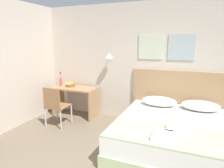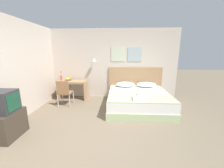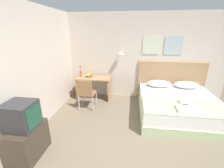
{
  "view_description": "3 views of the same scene",
  "coord_description": "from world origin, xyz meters",
  "px_view_note": "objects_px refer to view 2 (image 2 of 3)",
  "views": [
    {
      "loc": [
        1.22,
        -1.47,
        1.83
      ],
      "look_at": [
        -0.11,
        1.8,
        1.06
      ],
      "focal_mm": 32.0,
      "sensor_mm": 36.0,
      "label": 1
    },
    {
      "loc": [
        0.4,
        -2.47,
        1.8
      ],
      "look_at": [
        0.17,
        1.88,
        0.77
      ],
      "focal_mm": 22.0,
      "sensor_mm": 36.0,
      "label": 2
    },
    {
      "loc": [
        -0.2,
        -1.86,
        2.11
      ],
      "look_at": [
        -0.66,
        1.46,
        0.92
      ],
      "focal_mm": 24.0,
      "sensor_mm": 36.0,
      "label": 3
    }
  ],
  "objects_px": {
    "flower_vase": "(61,77)",
    "tv_stand": "(7,125)",
    "folded_towel_mid_bed": "(138,98)",
    "bed": "(138,100)",
    "throw_blanket": "(141,98)",
    "television": "(3,102)",
    "fruit_bowl": "(68,79)",
    "folded_towel_near_foot": "(142,95)",
    "desk": "(72,87)",
    "pillow_left": "(125,84)",
    "desk_chair": "(64,91)",
    "headboard": "(135,83)",
    "pillow_right": "(146,85)"
  },
  "relations": [
    {
      "from": "flower_vase",
      "to": "tv_stand",
      "type": "distance_m",
      "value": 2.61
    },
    {
      "from": "folded_towel_mid_bed",
      "to": "bed",
      "type": "bearing_deg",
      "value": 80.9
    },
    {
      "from": "throw_blanket",
      "to": "television",
      "type": "distance_m",
      "value": 3.24
    },
    {
      "from": "fruit_bowl",
      "to": "bed",
      "type": "bearing_deg",
      "value": -16.67
    },
    {
      "from": "folded_towel_near_foot",
      "to": "desk",
      "type": "relative_size",
      "value": 0.3
    },
    {
      "from": "pillow_left",
      "to": "folded_towel_mid_bed",
      "type": "xyz_separation_m",
      "value": [
        0.28,
        -1.46,
        -0.04
      ]
    },
    {
      "from": "desk_chair",
      "to": "tv_stand",
      "type": "relative_size",
      "value": 1.34
    },
    {
      "from": "throw_blanket",
      "to": "fruit_bowl",
      "type": "bearing_deg",
      "value": 152.28
    },
    {
      "from": "folded_towel_mid_bed",
      "to": "headboard",
      "type": "bearing_deg",
      "value": 86.23
    },
    {
      "from": "fruit_bowl",
      "to": "pillow_left",
      "type": "bearing_deg",
      "value": -0.81
    },
    {
      "from": "pillow_left",
      "to": "folded_towel_mid_bed",
      "type": "relative_size",
      "value": 2.17
    },
    {
      "from": "folded_towel_mid_bed",
      "to": "flower_vase",
      "type": "distance_m",
      "value": 3.12
    },
    {
      "from": "desk_chair",
      "to": "flower_vase",
      "type": "bearing_deg",
      "value": 117.23
    },
    {
      "from": "throw_blanket",
      "to": "folded_towel_mid_bed",
      "type": "relative_size",
      "value": 5.77
    },
    {
      "from": "bed",
      "to": "television",
      "type": "bearing_deg",
      "value": -149.23
    },
    {
      "from": "folded_towel_near_foot",
      "to": "desk",
      "type": "height_order",
      "value": "desk"
    },
    {
      "from": "pillow_right",
      "to": "fruit_bowl",
      "type": "xyz_separation_m",
      "value": [
        -2.96,
        0.03,
        0.16
      ]
    },
    {
      "from": "pillow_left",
      "to": "desk_chair",
      "type": "xyz_separation_m",
      "value": [
        -2.06,
        -0.74,
        -0.08
      ]
    },
    {
      "from": "throw_blanket",
      "to": "tv_stand",
      "type": "bearing_deg",
      "value": -158.15
    },
    {
      "from": "pillow_left",
      "to": "tv_stand",
      "type": "relative_size",
      "value": 1.08
    },
    {
      "from": "pillow_left",
      "to": "flower_vase",
      "type": "xyz_separation_m",
      "value": [
        -2.45,
        0.02,
        0.25
      ]
    },
    {
      "from": "television",
      "to": "folded_towel_near_foot",
      "type": "bearing_deg",
      "value": 23.73
    },
    {
      "from": "throw_blanket",
      "to": "fruit_bowl",
      "type": "xyz_separation_m",
      "value": [
        -2.57,
        1.35,
        0.25
      ]
    },
    {
      "from": "pillow_left",
      "to": "tv_stand",
      "type": "distance_m",
      "value": 3.64
    },
    {
      "from": "folded_towel_near_foot",
      "to": "tv_stand",
      "type": "distance_m",
      "value": 3.35
    },
    {
      "from": "flower_vase",
      "to": "tv_stand",
      "type": "height_order",
      "value": "flower_vase"
    },
    {
      "from": "folded_towel_mid_bed",
      "to": "desk",
      "type": "xyz_separation_m",
      "value": [
        -2.3,
        1.44,
        -0.07
      ]
    },
    {
      "from": "bed",
      "to": "television",
      "type": "distance_m",
      "value": 3.53
    },
    {
      "from": "desk",
      "to": "tv_stand",
      "type": "height_order",
      "value": "desk"
    },
    {
      "from": "desk_chair",
      "to": "flower_vase",
      "type": "height_order",
      "value": "flower_vase"
    },
    {
      "from": "folded_towel_mid_bed",
      "to": "pillow_right",
      "type": "bearing_deg",
      "value": 70.76
    },
    {
      "from": "tv_stand",
      "to": "headboard",
      "type": "bearing_deg",
      "value": 43.21
    },
    {
      "from": "fruit_bowl",
      "to": "tv_stand",
      "type": "distance_m",
      "value": 2.63
    },
    {
      "from": "desk_chair",
      "to": "tv_stand",
      "type": "distance_m",
      "value": 1.87
    },
    {
      "from": "folded_towel_mid_bed",
      "to": "desk",
      "type": "height_order",
      "value": "desk"
    },
    {
      "from": "pillow_left",
      "to": "folded_towel_mid_bed",
      "type": "bearing_deg",
      "value": -79.2
    },
    {
      "from": "fruit_bowl",
      "to": "television",
      "type": "bearing_deg",
      "value": -99.39
    },
    {
      "from": "flower_vase",
      "to": "pillow_right",
      "type": "bearing_deg",
      "value": -0.41
    },
    {
      "from": "throw_blanket",
      "to": "folded_towel_near_foot",
      "type": "relative_size",
      "value": 5.91
    },
    {
      "from": "desk_chair",
      "to": "fruit_bowl",
      "type": "bearing_deg",
      "value": 98.68
    },
    {
      "from": "bed",
      "to": "tv_stand",
      "type": "bearing_deg",
      "value": -149.25
    },
    {
      "from": "pillow_left",
      "to": "headboard",
      "type": "bearing_deg",
      "value": 36.57
    },
    {
      "from": "television",
      "to": "pillow_left",
      "type": "bearing_deg",
      "value": 44.14
    },
    {
      "from": "bed",
      "to": "folded_towel_near_foot",
      "type": "bearing_deg",
      "value": -82.43
    },
    {
      "from": "throw_blanket",
      "to": "flower_vase",
      "type": "relative_size",
      "value": 5.24
    },
    {
      "from": "folded_towel_near_foot",
      "to": "fruit_bowl",
      "type": "distance_m",
      "value": 2.9
    },
    {
      "from": "pillow_left",
      "to": "folded_towel_near_foot",
      "type": "distance_m",
      "value": 1.26
    },
    {
      "from": "headboard",
      "to": "flower_vase",
      "type": "distance_m",
      "value": 2.87
    },
    {
      "from": "pillow_left",
      "to": "tv_stand",
      "type": "bearing_deg",
      "value": -135.9
    },
    {
      "from": "headboard",
      "to": "throw_blanket",
      "type": "distance_m",
      "value": 1.61
    }
  ]
}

